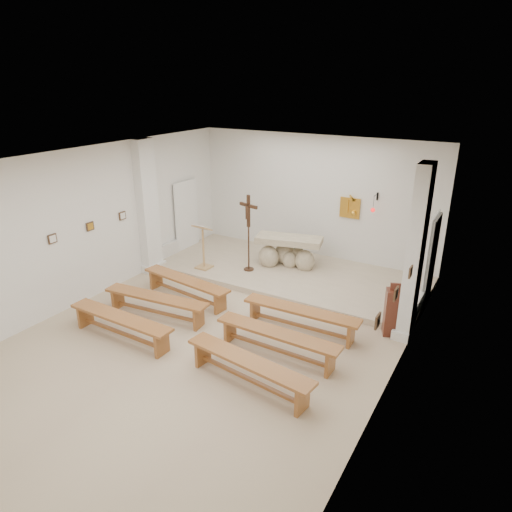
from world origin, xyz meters
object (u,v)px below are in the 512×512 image
Objects in this scene: donation_pedestal at (392,312)px; bench_right_third at (249,366)px; bench_left_front at (186,284)px; bench_right_front at (301,315)px; bench_left_third at (121,322)px; crucifix_stand at (248,228)px; altar at (288,253)px; bench_left_second at (156,301)px; lectern at (203,246)px; bench_right_second at (277,338)px.

bench_right_third is (-1.62, -2.90, -0.11)m from donation_pedestal.
bench_left_front is 1.01× the size of bench_right_front.
bench_right_third is (2.95, 0.00, 0.00)m from bench_left_third.
bench_left_third is at bearing -81.60° from crucifix_stand.
donation_pedestal is at bearing 0.74° from crucifix_stand.
crucifix_stand is at bearing 143.39° from donation_pedestal.
bench_right_third is at bearing 0.96° from bench_left_third.
altar is at bearing 128.65° from donation_pedestal.
bench_left_front is 1.00× the size of bench_left_second.
lectern is at bearing -139.97° from crucifix_stand.
lectern is 4.99m from bench_right_third.
crucifix_stand is 4.27m from donation_pedestal.
crucifix_stand is 1.78× the size of donation_pedestal.
donation_pedestal is 4.65m from bench_left_front.
altar is 0.74× the size of bench_left_second.
bench_left_second is at bearing 168.12° from bench_right_third.
bench_right_second is 1.03m from bench_right_third.
donation_pedestal reaches higher than bench_right_third.
crucifix_stand reaches higher than bench_left_front.
bench_right_front is at bearing 7.22° from bench_left_front.
bench_right_front is at bearing 97.37° from bench_right_third.
bench_right_third is at bearing -88.96° from bench_right_second.
lectern reaches higher than bench_right_third.
bench_left_front is (-0.54, -1.94, -0.93)m from crucifix_stand.
bench_left_second is 1.03m from bench_left_third.
bench_right_third is (-0.00, -2.06, 0.00)m from bench_right_front.
bench_left_front is at bearing -89.45° from crucifix_stand.
altar is at bearing 65.47° from bench_left_second.
lectern is 0.50× the size of bench_right_front.
crucifix_stand reaches higher than altar.
bench_left_second is at bearing -84.21° from crucifix_stand.
crucifix_stand is at bearing 81.68° from bench_left_front.
bench_left_front is at bearing -128.79° from altar.
lectern is 1.09× the size of donation_pedestal.
lectern reaches higher than bench_left_front.
crucifix_stand is 3.24m from bench_right_front.
lectern reaches higher than donation_pedestal.
lectern is 3.58m from bench_left_third.
lectern is 5.18m from donation_pedestal.
bench_left_second is (-4.58, -1.87, -0.11)m from donation_pedestal.
altar is 4.12m from bench_right_second.
altar is 0.74× the size of bench_left_front.
lectern is at bearing -158.81° from altar.
crucifix_stand is at bearing 74.07° from bench_left_second.
bench_left_third is (-4.58, -2.90, -0.11)m from donation_pedestal.
bench_right_third is at bearing -42.85° from crucifix_stand.
crucifix_stand is 3.94m from bench_right_second.
donation_pedestal is at bearing 33.31° from bench_left_third.
bench_left_third is (-2.95, -2.06, 0.00)m from bench_right_front.
lectern is at bearing 118.42° from bench_left_front.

